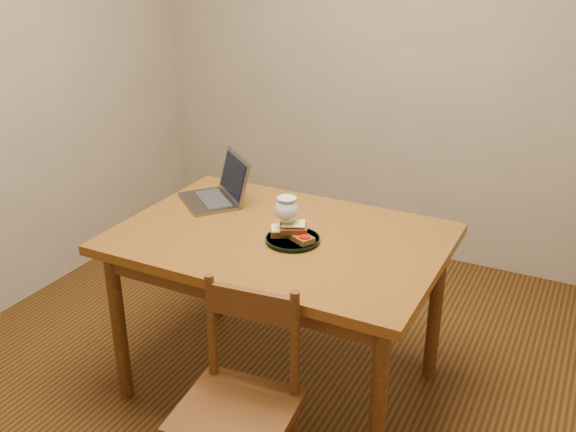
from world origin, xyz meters
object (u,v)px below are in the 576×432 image
at_px(table, 280,253).
at_px(chair, 238,396).
at_px(milk_glass, 287,219).
at_px(plate, 293,240).
at_px(laptop, 220,189).

height_order(table, chair, chair).
relative_size(table, milk_glass, 7.12).
relative_size(table, plate, 6.02).
xyz_separation_m(plate, laptop, (-0.49, 0.24, 0.05)).
bearing_deg(laptop, chair, -15.55).
relative_size(plate, milk_glass, 1.18).
height_order(plate, milk_glass, milk_glass).
xyz_separation_m(milk_glass, laptop, (-0.46, 0.23, -0.04)).
bearing_deg(table, laptop, 154.06).
height_order(table, plate, plate).
bearing_deg(table, plate, -27.06).
distance_m(chair, laptop, 1.06).
height_order(plate, laptop, laptop).
bearing_deg(milk_glass, laptop, 152.91).
relative_size(plate, laptop, 0.56).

